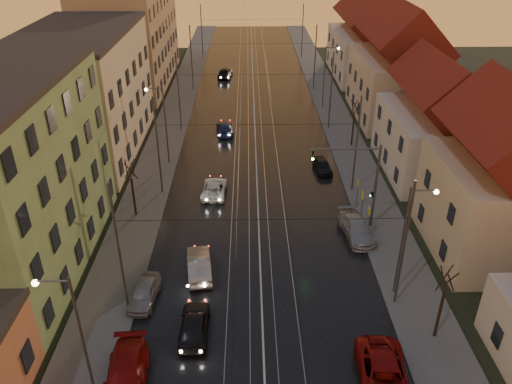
{
  "coord_description": "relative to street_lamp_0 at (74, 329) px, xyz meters",
  "views": [
    {
      "loc": [
        -0.77,
        -15.54,
        22.06
      ],
      "look_at": [
        -0.22,
        18.13,
        3.24
      ],
      "focal_mm": 35.0,
      "sensor_mm": 36.0,
      "label": 1
    }
  ],
  "objects": [
    {
      "name": "road",
      "position": [
        9.1,
        38.0,
        -4.87
      ],
      "size": [
        16.0,
        120.0,
        0.04
      ],
      "primitive_type": "cube",
      "color": "black",
      "rests_on": "ground"
    },
    {
      "name": "sidewalk_left",
      "position": [
        -0.9,
        38.0,
        -4.81
      ],
      "size": [
        4.0,
        120.0,
        0.15
      ],
      "primitive_type": "cube",
      "color": "#4C4C4C",
      "rests_on": "ground"
    },
    {
      "name": "sidewalk_right",
      "position": [
        19.1,
        38.0,
        -4.81
      ],
      "size": [
        4.0,
        120.0,
        0.15
      ],
      "primitive_type": "cube",
      "color": "#4C4C4C",
      "rests_on": "ground"
    },
    {
      "name": "tram_rail_0",
      "position": [
        6.9,
        38.0,
        -4.83
      ],
      "size": [
        0.06,
        120.0,
        0.03
      ],
      "primitive_type": "cube",
      "color": "gray",
      "rests_on": "road"
    },
    {
      "name": "tram_rail_1",
      "position": [
        8.33,
        38.0,
        -4.83
      ],
      "size": [
        0.06,
        120.0,
        0.03
      ],
      "primitive_type": "cube",
      "color": "gray",
      "rests_on": "road"
    },
    {
      "name": "tram_rail_2",
      "position": [
        9.87,
        38.0,
        -4.83
      ],
      "size": [
        0.06,
        120.0,
        0.03
      ],
      "primitive_type": "cube",
      "color": "gray",
      "rests_on": "road"
    },
    {
      "name": "tram_rail_3",
      "position": [
        11.3,
        38.0,
        -4.83
      ],
      "size": [
        0.06,
        120.0,
        0.03
      ],
      "primitive_type": "cube",
      "color": "gray",
      "rests_on": "road"
    },
    {
      "name": "apartment_left_2",
      "position": [
        -8.4,
        32.0,
        1.11
      ],
      "size": [
        10.0,
        20.0,
        12.0
      ],
      "primitive_type": "cube",
      "color": "beige",
      "rests_on": "ground"
    },
    {
      "name": "apartment_left_3",
      "position": [
        -8.4,
        56.0,
        2.11
      ],
      "size": [
        10.0,
        24.0,
        14.0
      ],
      "primitive_type": "cube",
      "color": "#A08467",
      "rests_on": "ground"
    },
    {
      "name": "house_right_1",
      "position": [
        26.1,
        13.0,
        0.56
      ],
      "size": [
        8.67,
        10.2,
        10.8
      ],
      "color": "#C7B599",
      "rests_on": "ground"
    },
    {
      "name": "house_right_2",
      "position": [
        26.1,
        26.0,
        -0.24
      ],
      "size": [
        9.18,
        12.24,
        9.2
      ],
      "color": "silver",
      "rests_on": "ground"
    },
    {
      "name": "house_right_3",
      "position": [
        26.1,
        41.0,
        0.92
      ],
      "size": [
        9.18,
        14.28,
        11.5
      ],
      "color": "#C7B599",
      "rests_on": "ground"
    },
    {
      "name": "house_right_4",
      "position": [
        26.1,
        59.0,
        0.16
      ],
      "size": [
        9.18,
        16.32,
        10.0
      ],
      "color": "silver",
      "rests_on": "ground"
    },
    {
      "name": "catenary_pole_l_1",
      "position": [
        0.5,
        7.0,
        -0.39
      ],
      "size": [
        0.16,
        0.16,
        9.0
      ],
      "primitive_type": "cylinder",
      "color": "#595B60",
      "rests_on": "ground"
    },
    {
      "name": "catenary_pole_r_1",
      "position": [
        17.7,
        7.0,
        -0.39
      ],
      "size": [
        0.16,
        0.16,
        9.0
      ],
      "primitive_type": "cylinder",
      "color": "#595B60",
      "rests_on": "ground"
    },
    {
      "name": "catenary_pole_l_2",
      "position": [
        0.5,
        22.0,
        -0.39
      ],
      "size": [
        0.16,
        0.16,
        9.0
      ],
      "primitive_type": "cylinder",
      "color": "#595B60",
      "rests_on": "ground"
    },
    {
      "name": "catenary_pole_r_2",
      "position": [
        17.7,
        22.0,
        -0.39
      ],
      "size": [
        0.16,
        0.16,
        9.0
      ],
      "primitive_type": "cylinder",
      "color": "#595B60",
      "rests_on": "ground"
    },
    {
      "name": "catenary_pole_l_3",
      "position": [
        0.5,
        37.0,
        -0.39
      ],
      "size": [
        0.16,
        0.16,
        9.0
      ],
      "primitive_type": "cylinder",
      "color": "#595B60",
      "rests_on": "ground"
    },
    {
      "name": "catenary_pole_r_3",
      "position": [
        17.7,
        37.0,
        -0.39
      ],
      "size": [
        0.16,
        0.16,
        9.0
      ],
      "primitive_type": "cylinder",
      "color": "#595B60",
      "rests_on": "ground"
    },
    {
      "name": "catenary_pole_l_4",
      "position": [
        0.5,
        52.0,
        -0.39
      ],
      "size": [
        0.16,
        0.16,
        9.0
      ],
      "primitive_type": "cylinder",
      "color": "#595B60",
      "rests_on": "ground"
    },
    {
      "name": "catenary_pole_r_4",
      "position": [
        17.7,
        52.0,
        -0.39
      ],
      "size": [
        0.16,
        0.16,
        9.0
      ],
      "primitive_type": "cylinder",
      "color": "#595B60",
      "rests_on": "ground"
    },
    {
      "name": "catenary_pole_l_5",
      "position": [
        0.5,
        70.0,
        -0.39
      ],
      "size": [
        0.16,
        0.16,
        9.0
      ],
      "primitive_type": "cylinder",
      "color": "#595B60",
      "rests_on": "ground"
    },
    {
      "name": "catenary_pole_r_5",
      "position": [
        17.7,
        70.0,
        -0.39
      ],
      "size": [
        0.16,
        0.16,
        9.0
      ],
      "primitive_type": "cylinder",
      "color": "#595B60",
      "rests_on": "ground"
    },
    {
      "name": "street_lamp_0",
      "position": [
        0.0,
        0.0,
        0.0
      ],
      "size": [
        1.75,
        0.32,
        8.0
      ],
      "color": "#595B60",
      "rests_on": "ground"
    },
    {
      "name": "street_lamp_1",
      "position": [
        18.21,
        8.0,
        0.0
      ],
      "size": [
        1.75,
        0.32,
        8.0
      ],
      "color": "#595B60",
      "rests_on": "ground"
    },
    {
      "name": "street_lamp_2",
      "position": [
        0.0,
        28.0,
        0.0
      ],
      "size": [
        1.75,
        0.32,
        8.0
      ],
      "color": "#595B60",
      "rests_on": "ground"
    },
    {
      "name": "street_lamp_3",
      "position": [
        18.21,
        44.0,
        0.0
      ],
      "size": [
        1.75,
        0.32,
        8.0
      ],
      "color": "#595B60",
      "rests_on": "ground"
    },
    {
      "name": "traffic_light_mast",
      "position": [
        17.1,
        16.0,
        -0.29
      ],
      "size": [
        5.3,
        0.32,
        7.2
      ],
      "color": "#595B60",
      "rests_on": "ground"
    },
    {
      "name": "bare_tree_0",
      "position": [
        -1.09,
        18.0,
        -2.4
      ],
      "size": [
        1.09,
        1.09,
        5.11
      ],
      "color": "black",
      "rests_on": "ground"
    },
    {
      "name": "bare_tree_1",
      "position": [
        19.31,
        4.0,
        -2.4
      ],
      "size": [
        1.09,
        1.09,
        5.11
      ],
      "color": "black",
      "rests_on": "ground"
    },
    {
      "name": "bare_tree_2",
      "position": [
        19.51,
        32.0,
        -2.4
      ],
      "size": [
        1.09,
        1.09,
        5.11
      ],
      "color": "black",
      "rests_on": "ground"
    },
    {
      "name": "driving_car_0",
      "position": [
        5.01,
        4.55,
        -4.16
      ],
      "size": [
        1.73,
        4.26,
        1.45
      ],
      "primitive_type": "imported",
      "rotation": [
        0.0,
        0.0,
        3.14
      ],
      "color": "black",
      "rests_on": "ground"
    },
    {
      "name": "driving_car_1",
      "position": [
        4.83,
        10.31,
        -4.15
      ],
      "size": [
        2.15,
        4.65,
        1.48
      ],
      "primitive_type": "imported",
      "rotation": [
        0.0,
        0.0,
        3.28
      ],
      "color": "#9C9CA1",
      "rests_on": "ground"
    },
    {
      "name": "driving_car_2",
      "position": [
        5.24,
        21.58,
        -4.27
      ],
      "size": [
        2.24,
        4.49,
        1.22
      ],
      "primitive_type": "imported",
      "rotation": [
        0.0,
        0.0,
        3.09
      ],
      "color": "white",
      "rests_on": "ground"
    },
    {
      "name": "driving_car_3",
      "position": [
        5.64,
        35.85,
        -4.25
      ],
      "size": [
        2.28,
        4.58,
        1.28
      ],
      "primitive_type": "imported",
      "rotation": [
        0.0,
        0.0,
        3.26
      ],
      "color": "navy",
      "rests_on": "ground"
    },
    {
      "name": "driving_car_4",
      "position": [
        4.82,
        58.18,
        -4.11
      ],
      "size": [
        2.41,
        4.78,
        1.56
      ],
      "primitive_type": "imported",
      "rotation": [
        0.0,
        0.0,
        3.01
      ],
      "color": "black",
      "rests_on": "ground"
    },
    {
      "name": "parked_left_2",
      "position": [
        1.79,
        0.72,
        -4.12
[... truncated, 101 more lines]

